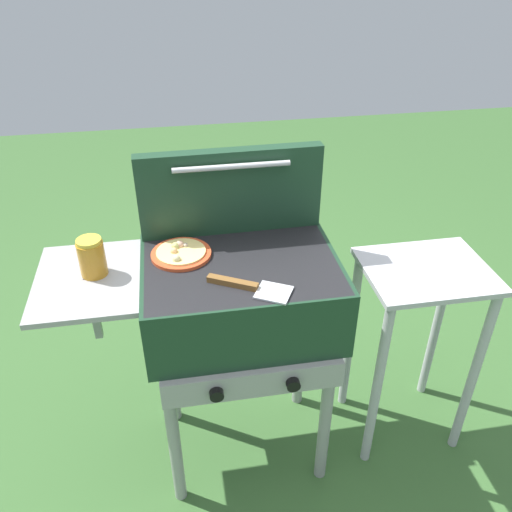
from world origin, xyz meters
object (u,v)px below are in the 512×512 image
at_px(grill, 237,299).
at_px(sauce_jar, 92,257).
at_px(spatula, 249,287).
at_px(pizza_cheese, 181,253).
at_px(prep_table, 416,320).

height_order(grill, sauce_jar, sauce_jar).
bearing_deg(grill, spatula, -82.22).
height_order(pizza_cheese, prep_table, pizza_cheese).
distance_m(grill, sauce_jar, 0.49).
xyz_separation_m(grill, sauce_jar, (-0.44, 0.02, 0.21)).
bearing_deg(prep_table, sauce_jar, 179.20).
bearing_deg(pizza_cheese, prep_table, -5.11).
bearing_deg(sauce_jar, pizza_cheese, 12.59).
distance_m(pizza_cheese, sauce_jar, 0.28).
bearing_deg(grill, sauce_jar, 177.40).
relative_size(grill, pizza_cheese, 4.85).
relative_size(sauce_jar, prep_table, 0.16).
distance_m(grill, pizza_cheese, 0.25).
bearing_deg(spatula, prep_table, 12.36).
bearing_deg(sauce_jar, grill, -2.60).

